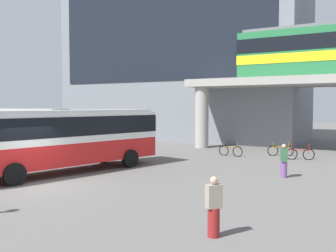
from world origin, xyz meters
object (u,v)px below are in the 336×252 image
bicycle_brown (231,151)px  pedestrian_by_bike_rack (284,162)px  station_building (184,37)px  bicycle_red (300,154)px  bus_main (62,134)px  bicycle_orange (281,151)px  pedestrian_walking_across (214,209)px

bicycle_brown → pedestrian_by_bike_rack: (4.85, -6.07, 0.39)m
station_building → bicycle_red: 21.14m
bus_main → bicycle_brown: bearing=62.8°
station_building → bicycle_orange: bearing=-39.1°
bus_main → bicycle_brown: bus_main is taller
station_building → bicycle_red: (14.23, -11.62, -10.45)m
station_building → pedestrian_walking_across: bearing=-61.7°
station_building → bicycle_red: size_ratio=14.83×
bus_main → pedestrian_walking_across: 11.56m
pedestrian_walking_across → pedestrian_by_bike_rack: size_ratio=1.00×
bicycle_red → pedestrian_by_bike_rack: size_ratio=1.05×
bus_main → pedestrian_walking_across: size_ratio=7.06×
bicycle_red → bicycle_brown: same height
station_building → bicycle_brown: bearing=-51.2°
bus_main → station_building: bearing=101.2°
bicycle_red → bicycle_orange: bearing=139.3°
bicycle_brown → pedestrian_walking_across: 16.12m
station_building → bus_main: (4.44, -22.50, -8.82)m
station_building → pedestrian_by_bike_rack: station_building is taller
station_building → pedestrian_by_bike_rack: 25.43m
bicycle_orange → pedestrian_walking_across: (2.08, -17.14, 0.39)m
bus_main → bicycle_orange: bearing=55.8°
bus_main → bicycle_orange: (8.28, 12.17, -1.63)m
bicycle_brown → pedestrian_by_bike_rack: bearing=-51.4°
pedestrian_by_bike_rack → bicycle_orange: bearing=103.5°
bicycle_brown → pedestrian_walking_across: (5.04, -15.31, 0.39)m
bus_main → pedestrian_walking_across: bus_main is taller
station_building → pedestrian_walking_across: 32.78m
bicycle_red → pedestrian_by_bike_rack: bearing=-86.7°
bicycle_brown → pedestrian_walking_across: size_ratio=1.11×
pedestrian_walking_across → station_building: bearing=118.3°
bus_main → pedestrian_walking_across: (10.37, -4.96, -1.24)m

